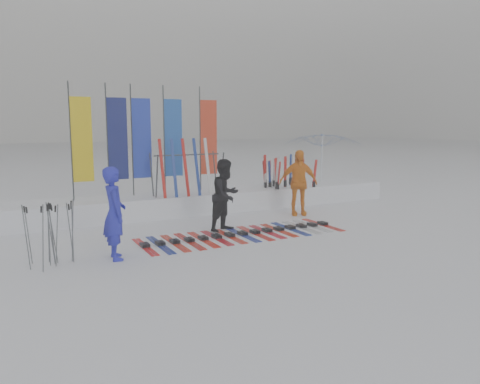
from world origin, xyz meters
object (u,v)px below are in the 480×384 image
person_blue (114,213)px  ski_row (242,234)px  person_yellow (298,183)px  tent_canopy (323,164)px  ski_rack (187,168)px  person_black (226,195)px

person_blue → ski_row: (3.18, 0.60, -0.90)m
person_yellow → tent_canopy: (2.62, 2.26, 0.25)m
ski_rack → person_black: bearing=-87.3°
person_black → person_yellow: person_yellow is taller
tent_canopy → ski_rack: 5.56m
ski_row → person_blue: bearing=-169.3°
tent_canopy → person_black: bearing=-150.1°
tent_canopy → ski_row: bearing=-144.6°
ski_row → tent_canopy: bearing=35.4°
person_black → person_yellow: bearing=-7.4°
person_black → ski_rack: bearing=68.3°
person_black → tent_canopy: 6.23m
person_blue → ski_row: 3.36m
person_blue → tent_canopy: bearing=-60.2°
person_blue → tent_canopy: tent_canopy is taller
person_blue → person_black: (3.04, 1.23, -0.02)m
tent_canopy → person_yellow: bearing=-139.2°
person_yellow → ski_row: size_ratio=0.38×
person_blue → ski_row: size_ratio=0.37×
person_yellow → ski_rack: size_ratio=0.94×
person_yellow → person_black: bearing=-141.7°
tent_canopy → person_blue: bearing=-152.8°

